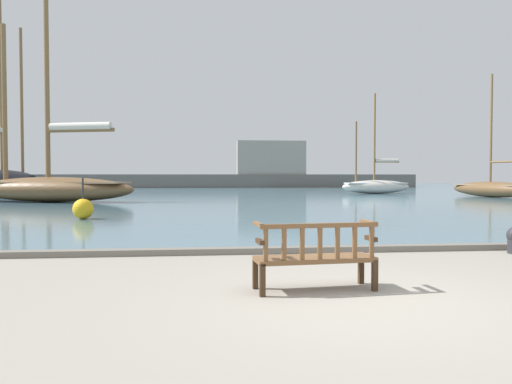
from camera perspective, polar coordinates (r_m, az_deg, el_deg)
The scene contains 10 objects.
ground_plane at distance 6.35m, azimuth 11.78°, elevation -12.17°, with size 160.00×160.00×0.00m, color gray.
harbor_water at distance 49.92m, azimuth -3.91°, elevation 0.22°, with size 100.00×80.00×0.08m, color slate.
quay_edge_kerb at distance 10.00m, azimuth 4.95°, elevation -6.59°, with size 40.00×0.30×0.12m, color slate.
park_bench at distance 6.75m, azimuth 6.80°, elevation -7.22°, with size 1.64×0.67×0.92m.
sailboat_mid_starboard at distance 29.31m, azimuth -22.28°, elevation 0.80°, with size 9.80×5.18×11.58m.
sailboat_distant_harbor at distance 36.66m, azimuth 25.39°, elevation 0.41°, with size 3.19×7.09×8.16m.
sailboat_mid_port at distance 44.04m, azimuth -27.15°, elevation 1.44°, with size 4.24×11.72×16.32m.
sailboat_centre_channel at distance 40.25m, azimuth 13.53°, elevation 0.76°, with size 5.71×2.02×7.84m.
channel_buoy at distance 17.51m, azimuth -19.15°, elevation -1.82°, with size 0.68×0.68×1.38m.
far_breakwater at distance 58.51m, azimuth -2.68°, elevation 1.93°, with size 46.85×2.40×5.55m.
Camera 1 is at (-1.90, -5.86, 1.54)m, focal length 35.00 mm.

